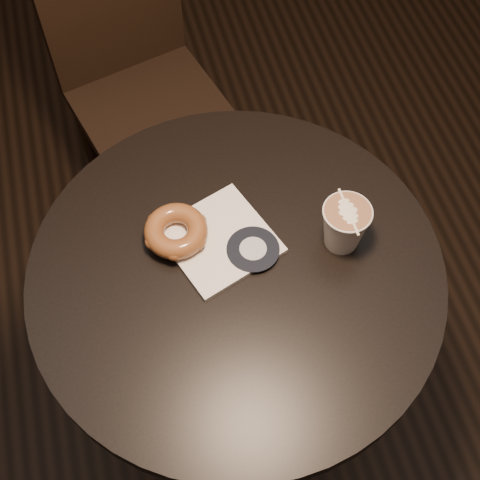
# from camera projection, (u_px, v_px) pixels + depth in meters

# --- Properties ---
(cafe_table) EXTENTS (0.70, 0.70, 0.75)m
(cafe_table) POSITION_uv_depth(u_px,v_px,m) (236.00, 318.00, 1.28)
(cafe_table) COLOR black
(cafe_table) RESTS_ON ground
(chair) EXTENTS (0.44, 0.44, 0.92)m
(chair) POSITION_uv_depth(u_px,v_px,m) (131.00, 60.00, 1.71)
(chair) COLOR black
(chair) RESTS_ON ground
(pastry_bag) EXTENTS (0.21, 0.21, 0.01)m
(pastry_bag) POSITION_uv_depth(u_px,v_px,m) (219.00, 240.00, 1.14)
(pastry_bag) COLOR white
(pastry_bag) RESTS_ON cafe_table
(doughnut) EXTENTS (0.11, 0.11, 0.03)m
(doughnut) POSITION_uv_depth(u_px,v_px,m) (176.00, 231.00, 1.12)
(doughnut) COLOR brown
(doughnut) RESTS_ON pastry_bag
(latte_cup) EXTENTS (0.08, 0.08, 0.09)m
(latte_cup) POSITION_uv_depth(u_px,v_px,m) (344.00, 226.00, 1.10)
(latte_cup) COLOR silver
(latte_cup) RESTS_ON cafe_table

